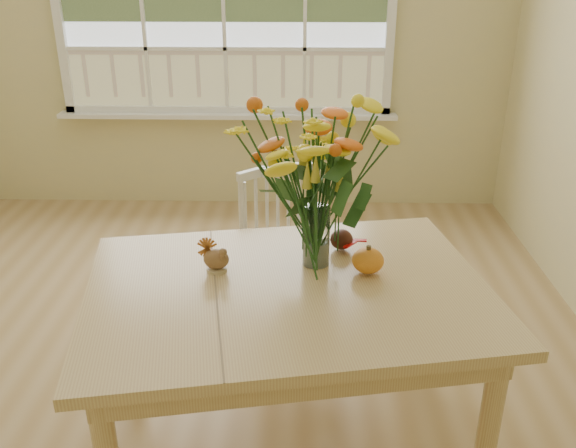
{
  "coord_description": "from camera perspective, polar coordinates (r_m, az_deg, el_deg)",
  "views": [
    {
      "loc": [
        0.54,
        -2.1,
        1.76
      ],
      "look_at": [
        0.5,
        -0.28,
        0.95
      ],
      "focal_mm": 38.0,
      "sensor_mm": 36.0,
      "label": 1
    }
  ],
  "objects": [
    {
      "name": "wall_back",
      "position": [
        4.41,
        -5.97,
        18.64
      ],
      "size": [
        4.0,
        0.02,
        2.7
      ],
      "primitive_type": "cube",
      "color": "beige",
      "rests_on": "floor"
    },
    {
      "name": "pumpkin",
      "position": [
        2.15,
        7.48,
        -3.53
      ],
      "size": [
        0.11,
        0.11,
        0.09
      ],
      "primitive_type": "ellipsoid",
      "color": "orange",
      "rests_on": "dining_table"
    },
    {
      "name": "dining_table",
      "position": [
        2.13,
        -0.01,
        -7.91
      ],
      "size": [
        1.5,
        1.19,
        0.73
      ],
      "rotation": [
        0.0,
        0.0,
        0.18
      ],
      "color": "tan",
      "rests_on": "floor"
    },
    {
      "name": "dark_gourd",
      "position": [
        2.31,
        5.02,
        -1.54
      ],
      "size": [
        0.13,
        0.09,
        0.08
      ],
      "color": "#38160F",
      "rests_on": "dining_table"
    },
    {
      "name": "turkey_figurine",
      "position": [
        2.16,
        -6.73,
        -3.29
      ],
      "size": [
        0.1,
        0.07,
        0.11
      ],
      "rotation": [
        0.0,
        0.0,
        -0.08
      ],
      "color": "#CCB78C",
      "rests_on": "dining_table"
    },
    {
      "name": "floor",
      "position": [
        2.8,
        -10.43,
        -15.51
      ],
      "size": [
        4.0,
        4.5,
        0.01
      ],
      "primitive_type": "cube",
      "color": "#A98551",
      "rests_on": "ground"
    },
    {
      "name": "windsor_chair",
      "position": [
        2.86,
        -0.3,
        -2.53
      ],
      "size": [
        0.51,
        0.5,
        0.85
      ],
      "rotation": [
        0.0,
        0.0,
        0.42
      ],
      "color": "white",
      "rests_on": "floor"
    },
    {
      "name": "flower_vase",
      "position": [
        2.09,
        2.77,
        4.28
      ],
      "size": [
        0.46,
        0.46,
        0.54
      ],
      "color": "white",
      "rests_on": "dining_table"
    }
  ]
}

